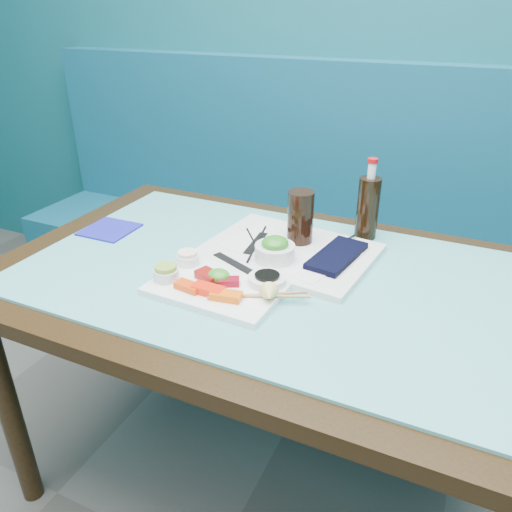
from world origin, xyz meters
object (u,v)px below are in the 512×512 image
at_px(blue_napkin, 110,229).
at_px(booth_bench, 343,263).
at_px(sashimi_plate, 219,286).
at_px(cola_glass, 300,217).
at_px(serving_tray, 289,252).
at_px(seaweed_bowl, 275,252).
at_px(dining_table, 264,300).
at_px(cola_bottle_body, 368,208).

bearing_deg(blue_napkin, booth_bench, 56.84).
distance_m(sashimi_plate, cola_glass, 0.32).
height_order(serving_tray, seaweed_bowl, seaweed_bowl).
xyz_separation_m(dining_table, cola_glass, (0.03, 0.17, 0.18)).
relative_size(dining_table, blue_napkin, 9.67).
relative_size(booth_bench, blue_napkin, 20.73).
bearing_deg(blue_napkin, serving_tray, 8.21).
bearing_deg(blue_napkin, dining_table, -3.45).
height_order(seaweed_bowl, cola_bottle_body, cola_bottle_body).
distance_m(cola_glass, blue_napkin, 0.58).
relative_size(sashimi_plate, cola_glass, 2.11).
bearing_deg(cola_glass, cola_bottle_body, 43.95).
distance_m(serving_tray, cola_bottle_body, 0.27).
bearing_deg(cola_glass, booth_bench, 92.84).
bearing_deg(sashimi_plate, seaweed_bowl, 68.94).
bearing_deg(seaweed_bowl, booth_bench, 90.95).
height_order(dining_table, sashimi_plate, sashimi_plate).
xyz_separation_m(booth_bench, blue_napkin, (-0.53, -0.81, 0.39)).
bearing_deg(serving_tray, dining_table, -95.82).
xyz_separation_m(booth_bench, dining_table, (0.00, -0.84, 0.29)).
distance_m(dining_table, blue_napkin, 0.54).
distance_m(serving_tray, seaweed_bowl, 0.08).
height_order(sashimi_plate, seaweed_bowl, seaweed_bowl).
height_order(booth_bench, blue_napkin, booth_bench).
bearing_deg(serving_tray, sashimi_plate, -102.97).
height_order(booth_bench, serving_tray, booth_bench).
xyz_separation_m(sashimi_plate, serving_tray, (0.08, 0.24, 0.00)).
bearing_deg(serving_tray, cola_bottle_body, 57.29).
xyz_separation_m(sashimi_plate, cola_glass, (0.09, 0.30, 0.08)).
bearing_deg(seaweed_bowl, sashimi_plate, -113.67).
height_order(cola_glass, blue_napkin, cola_glass).
xyz_separation_m(dining_table, serving_tray, (0.02, 0.11, 0.10)).
relative_size(booth_bench, cola_bottle_body, 16.71).
xyz_separation_m(serving_tray, cola_glass, (0.01, 0.05, 0.08)).
distance_m(serving_tray, blue_napkin, 0.56).
relative_size(sashimi_plate, cola_bottle_body, 1.74).
distance_m(sashimi_plate, seaweed_bowl, 0.19).
distance_m(sashimi_plate, blue_napkin, 0.50).
xyz_separation_m(sashimi_plate, blue_napkin, (-0.47, 0.16, -0.01)).
distance_m(seaweed_bowl, cola_glass, 0.14).
bearing_deg(sashimi_plate, blue_napkin, 163.18).
height_order(booth_bench, sashimi_plate, booth_bench).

